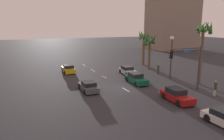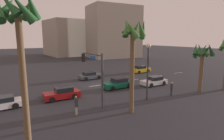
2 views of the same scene
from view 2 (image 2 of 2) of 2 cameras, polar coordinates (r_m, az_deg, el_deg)
ground_plane at (r=28.40m, az=-3.35°, el=-4.58°), size 220.00×220.00×0.00m
lane_stripe_0 at (r=40.16m, az=19.65°, el=-0.83°), size 2.49×0.14×0.01m
lane_stripe_1 at (r=35.69m, az=13.74°, el=-1.83°), size 2.43×0.14×0.01m
lane_stripe_2 at (r=31.95m, az=6.80°, el=-2.98°), size 1.87×0.14×0.01m
lane_stripe_3 at (r=27.91m, az=-5.28°, el=-4.86°), size 1.91×0.14×0.01m
car_0 at (r=38.68m, az=8.85°, el=0.20°), size 3.94×1.89×1.40m
car_1 at (r=26.56m, az=1.93°, el=-4.13°), size 4.41×1.93×1.44m
car_2 at (r=32.36m, az=-6.67°, el=-1.76°), size 3.96×1.84×1.25m
car_3 at (r=22.78m, az=-14.96°, el=-6.91°), size 4.18×2.00×1.40m
car_4 at (r=28.87m, az=12.77°, el=-3.32°), size 4.11×1.96×1.32m
car_5 at (r=22.02m, az=-30.84°, el=-8.77°), size 4.04×1.88×1.26m
traffic_signal at (r=19.61m, az=-5.42°, el=0.25°), size 0.32×4.85×5.61m
streetlamp at (r=21.24m, az=10.96°, el=2.75°), size 0.56×0.56×6.51m
pedestrian_0 at (r=17.83m, az=-10.88°, el=-10.39°), size 0.35×0.35×1.83m
pedestrian_1 at (r=24.30m, az=17.77°, el=-5.37°), size 0.43×0.43×1.71m
palm_tree_0 at (r=17.02m, az=6.56°, el=8.38°), size 2.76×2.40×8.74m
palm_tree_1 at (r=12.15m, az=-26.55°, el=11.01°), size 2.52×2.57×9.71m
palm_tree_3 at (r=26.62m, az=25.86°, el=3.86°), size 2.62×2.64×6.56m
building_1 at (r=67.72m, az=0.54°, el=11.53°), size 18.22×12.99×17.94m
building_2 at (r=79.05m, az=-11.05°, el=9.62°), size 22.90×18.01×13.78m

